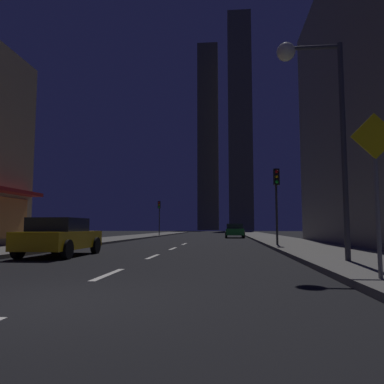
{
  "coord_description": "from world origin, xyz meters",
  "views": [
    {
      "loc": [
        2.73,
        -5.27,
        1.1
      ],
      "look_at": [
        0.0,
        24.23,
        3.93
      ],
      "focal_mm": 34.52,
      "sensor_mm": 36.0,
      "label": 1
    }
  ],
  "objects_px": {
    "traffic_light_far_left": "(159,210)",
    "traffic_light_near_right": "(276,189)",
    "fire_hydrant_far_left": "(91,237)",
    "pedestrian_crossing_sign": "(376,179)",
    "car_parked_near": "(60,237)",
    "car_parked_far": "(235,231)",
    "street_lamp_right": "(313,95)"
  },
  "relations": [
    {
      "from": "traffic_light_far_left",
      "to": "traffic_light_near_right",
      "type": "bearing_deg",
      "value": -65.79
    },
    {
      "from": "fire_hydrant_far_left",
      "to": "pedestrian_crossing_sign",
      "type": "xyz_separation_m",
      "value": [
        11.5,
        -15.73,
        1.56
      ]
    },
    {
      "from": "car_parked_near",
      "to": "traffic_light_far_left",
      "type": "relative_size",
      "value": 1.01
    },
    {
      "from": "car_parked_far",
      "to": "pedestrian_crossing_sign",
      "type": "relative_size",
      "value": 1.34
    },
    {
      "from": "traffic_light_far_left",
      "to": "pedestrian_crossing_sign",
      "type": "bearing_deg",
      "value": -73.58
    },
    {
      "from": "car_parked_far",
      "to": "traffic_light_far_left",
      "type": "bearing_deg",
      "value": 146.08
    },
    {
      "from": "car_parked_near",
      "to": "pedestrian_crossing_sign",
      "type": "height_order",
      "value": "pedestrian_crossing_sign"
    },
    {
      "from": "fire_hydrant_far_left",
      "to": "pedestrian_crossing_sign",
      "type": "bearing_deg",
      "value": -53.82
    },
    {
      "from": "car_parked_near",
      "to": "traffic_light_far_left",
      "type": "height_order",
      "value": "traffic_light_far_left"
    },
    {
      "from": "street_lamp_right",
      "to": "pedestrian_crossing_sign",
      "type": "bearing_deg",
      "value": -86.65
    },
    {
      "from": "fire_hydrant_far_left",
      "to": "pedestrian_crossing_sign",
      "type": "height_order",
      "value": "pedestrian_crossing_sign"
    },
    {
      "from": "traffic_light_far_left",
      "to": "car_parked_near",
      "type": "bearing_deg",
      "value": -86.52
    },
    {
      "from": "car_parked_near",
      "to": "car_parked_far",
      "type": "bearing_deg",
      "value": 74.03
    },
    {
      "from": "car_parked_far",
      "to": "traffic_light_far_left",
      "type": "height_order",
      "value": "traffic_light_far_left"
    },
    {
      "from": "car_parked_far",
      "to": "traffic_light_far_left",
      "type": "relative_size",
      "value": 1.01
    },
    {
      "from": "fire_hydrant_far_left",
      "to": "traffic_light_far_left",
      "type": "height_order",
      "value": "traffic_light_far_left"
    },
    {
      "from": "fire_hydrant_far_left",
      "to": "traffic_light_near_right",
      "type": "distance_m",
      "value": 11.99
    },
    {
      "from": "traffic_light_near_right",
      "to": "pedestrian_crossing_sign",
      "type": "xyz_separation_m",
      "value": [
        0.1,
        -13.19,
        -1.18
      ]
    },
    {
      "from": "car_parked_near",
      "to": "pedestrian_crossing_sign",
      "type": "relative_size",
      "value": 1.34
    },
    {
      "from": "traffic_light_near_right",
      "to": "street_lamp_right",
      "type": "height_order",
      "value": "street_lamp_right"
    },
    {
      "from": "car_parked_far",
      "to": "fire_hydrant_far_left",
      "type": "distance_m",
      "value": 18.45
    },
    {
      "from": "traffic_light_near_right",
      "to": "traffic_light_far_left",
      "type": "height_order",
      "value": "same"
    },
    {
      "from": "car_parked_far",
      "to": "pedestrian_crossing_sign",
      "type": "bearing_deg",
      "value": -86.37
    },
    {
      "from": "fire_hydrant_far_left",
      "to": "street_lamp_right",
      "type": "distance_m",
      "value": 17.08
    },
    {
      "from": "traffic_light_near_right",
      "to": "fire_hydrant_far_left",
      "type": "bearing_deg",
      "value": 167.48
    },
    {
      "from": "traffic_light_near_right",
      "to": "pedestrian_crossing_sign",
      "type": "height_order",
      "value": "traffic_light_near_right"
    },
    {
      "from": "street_lamp_right",
      "to": "traffic_light_near_right",
      "type": "bearing_deg",
      "value": 89.27
    },
    {
      "from": "traffic_light_far_left",
      "to": "pedestrian_crossing_sign",
      "type": "distance_m",
      "value": 39.28
    },
    {
      "from": "traffic_light_far_left",
      "to": "street_lamp_right",
      "type": "xyz_separation_m",
      "value": [
        10.88,
        -33.9,
        1.87
      ]
    },
    {
      "from": "traffic_light_near_right",
      "to": "street_lamp_right",
      "type": "relative_size",
      "value": 0.64
    },
    {
      "from": "traffic_light_near_right",
      "to": "pedestrian_crossing_sign",
      "type": "relative_size",
      "value": 1.33
    },
    {
      "from": "traffic_light_far_left",
      "to": "street_lamp_right",
      "type": "bearing_deg",
      "value": -72.21
    }
  ]
}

